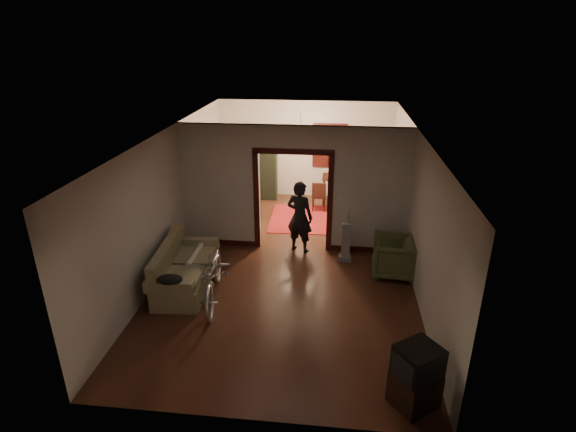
# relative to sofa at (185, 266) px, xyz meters

# --- Properties ---
(floor) EXTENTS (5.00, 8.50, 0.01)m
(floor) POSITION_rel_sofa_xyz_m (1.89, 1.17, -0.44)
(floor) COLOR #331910
(floor) RESTS_ON ground
(ceiling) EXTENTS (5.00, 8.50, 0.01)m
(ceiling) POSITION_rel_sofa_xyz_m (1.89, 1.17, 2.36)
(ceiling) COLOR white
(ceiling) RESTS_ON floor
(wall_back) EXTENTS (5.00, 0.02, 2.80)m
(wall_back) POSITION_rel_sofa_xyz_m (1.89, 5.42, 0.96)
(wall_back) COLOR beige
(wall_back) RESTS_ON floor
(wall_left) EXTENTS (0.02, 8.50, 2.80)m
(wall_left) POSITION_rel_sofa_xyz_m (-0.61, 1.17, 0.96)
(wall_left) COLOR beige
(wall_left) RESTS_ON floor
(wall_right) EXTENTS (0.02, 8.50, 2.80)m
(wall_right) POSITION_rel_sofa_xyz_m (4.39, 1.17, 0.96)
(wall_right) COLOR beige
(wall_right) RESTS_ON floor
(partition_wall) EXTENTS (5.00, 0.14, 2.80)m
(partition_wall) POSITION_rel_sofa_xyz_m (1.89, 1.92, 0.96)
(partition_wall) COLOR beige
(partition_wall) RESTS_ON floor
(door_casing) EXTENTS (1.74, 0.20, 2.32)m
(door_casing) POSITION_rel_sofa_xyz_m (1.89, 1.92, 0.66)
(door_casing) COLOR #330F0B
(door_casing) RESTS_ON floor
(far_window) EXTENTS (0.98, 0.06, 1.28)m
(far_window) POSITION_rel_sofa_xyz_m (2.59, 5.38, 1.11)
(far_window) COLOR black
(far_window) RESTS_ON wall_back
(chandelier) EXTENTS (0.24, 0.24, 0.24)m
(chandelier) POSITION_rel_sofa_xyz_m (1.89, 3.67, 1.91)
(chandelier) COLOR #FFE0A5
(chandelier) RESTS_ON ceiling
(light_switch) EXTENTS (0.08, 0.01, 0.12)m
(light_switch) POSITION_rel_sofa_xyz_m (2.94, 1.85, 0.81)
(light_switch) COLOR silver
(light_switch) RESTS_ON partition_wall
(sofa) EXTENTS (0.99, 1.97, 0.88)m
(sofa) POSITION_rel_sofa_xyz_m (0.00, 0.00, 0.00)
(sofa) COLOR olive
(sofa) RESTS_ON floor
(rolled_paper) EXTENTS (0.11, 0.87, 0.11)m
(rolled_paper) POSITION_rel_sofa_xyz_m (0.10, 0.30, 0.09)
(rolled_paper) COLOR beige
(rolled_paper) RESTS_ON sofa
(jacket) EXTENTS (0.45, 0.33, 0.13)m
(jacket) POSITION_rel_sofa_xyz_m (0.05, -0.91, 0.24)
(jacket) COLOR black
(jacket) RESTS_ON sofa
(bicycle) EXTENTS (0.98, 2.04, 1.03)m
(bicycle) POSITION_rel_sofa_xyz_m (0.67, -0.38, 0.07)
(bicycle) COLOR silver
(bicycle) RESTS_ON floor
(armchair) EXTENTS (0.94, 0.92, 0.79)m
(armchair) POSITION_rel_sofa_xyz_m (4.04, 0.92, -0.04)
(armchair) COLOR #4D5731
(armchair) RESTS_ON floor
(tv_stand) EXTENTS (0.73, 0.71, 0.49)m
(tv_stand) POSITION_rel_sofa_xyz_m (3.95, -2.56, -0.19)
(tv_stand) COLOR black
(tv_stand) RESTS_ON floor
(crt_tv) EXTENTS (0.70, 0.69, 0.45)m
(crt_tv) POSITION_rel_sofa_xyz_m (3.95, -2.56, 0.24)
(crt_tv) COLOR black
(crt_tv) RESTS_ON tv_stand
(vacuum) EXTENTS (0.31, 0.28, 0.87)m
(vacuum) POSITION_rel_sofa_xyz_m (3.07, 1.40, -0.00)
(vacuum) COLOR gray
(vacuum) RESTS_ON floor
(person) EXTENTS (0.69, 0.57, 1.64)m
(person) POSITION_rel_sofa_xyz_m (2.05, 1.76, 0.38)
(person) COLOR black
(person) RESTS_ON floor
(oriental_rug) EXTENTS (1.55, 2.00, 0.01)m
(oriental_rug) POSITION_rel_sofa_xyz_m (1.88, 3.58, -0.43)
(oriental_rug) COLOR maroon
(oriental_rug) RESTS_ON floor
(locker) EXTENTS (0.87, 0.53, 1.65)m
(locker) POSITION_rel_sofa_xyz_m (0.68, 5.09, 0.39)
(locker) COLOR #212E1C
(locker) RESTS_ON floor
(globe) EXTENTS (0.27, 0.27, 0.27)m
(globe) POSITION_rel_sofa_xyz_m (0.68, 5.09, 1.50)
(globe) COLOR #1E5972
(globe) RESTS_ON locker
(desk) EXTENTS (1.16, 0.74, 0.81)m
(desk) POSITION_rel_sofa_xyz_m (2.97, 4.81, -0.04)
(desk) COLOR black
(desk) RESTS_ON floor
(desk_chair) EXTENTS (0.45, 0.45, 0.83)m
(desk_chair) POSITION_rel_sofa_xyz_m (2.37, 4.27, -0.02)
(desk_chair) COLOR black
(desk_chair) RESTS_ON floor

